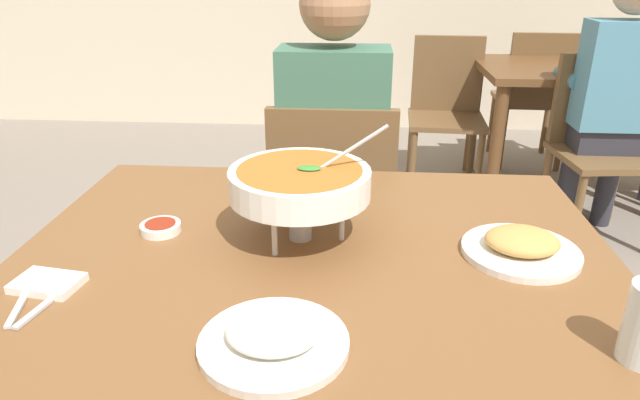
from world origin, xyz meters
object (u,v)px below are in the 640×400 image
(diner_main, at_px, (334,143))
(chair_bg_right, at_px, (535,92))
(rice_plate, at_px, (273,337))
(appetizer_plate, at_px, (521,246))
(dining_table_main, at_px, (315,293))
(sauce_dish, at_px, (161,227))
(curry_bowl, at_px, (300,183))
(patron_bg_middle, at_px, (614,90))
(chair_bg_corner, at_px, (446,104))
(dining_table_far, at_px, (566,90))
(chair_bg_middle, at_px, (599,137))
(chair_diner_main, at_px, (333,209))

(diner_main, relative_size, chair_bg_right, 1.46)
(rice_plate, distance_m, appetizer_plate, 0.57)
(dining_table_main, height_order, sauce_dish, sauce_dish)
(curry_bowl, bearing_deg, patron_bg_middle, 51.59)
(chair_bg_corner, height_order, patron_bg_middle, patron_bg_middle)
(chair_bg_right, bearing_deg, appetizer_plate, -106.45)
(diner_main, height_order, chair_bg_corner, diner_main)
(appetizer_plate, height_order, patron_bg_middle, patron_bg_middle)
(appetizer_plate, relative_size, dining_table_far, 0.24)
(dining_table_far, distance_m, chair_bg_right, 0.49)
(sauce_dish, bearing_deg, appetizer_plate, -3.63)
(diner_main, relative_size, chair_bg_middle, 1.46)
(chair_diner_main, distance_m, dining_table_far, 1.96)
(chair_bg_middle, relative_size, patron_bg_middle, 0.69)
(chair_bg_middle, bearing_deg, chair_bg_right, 92.52)
(chair_diner_main, relative_size, diner_main, 0.69)
(appetizer_plate, height_order, sauce_dish, appetizer_plate)
(rice_plate, xyz_separation_m, appetizer_plate, (0.46, 0.33, 0.00))
(patron_bg_middle, bearing_deg, chair_diner_main, -143.39)
(curry_bowl, bearing_deg, rice_plate, -90.49)
(curry_bowl, bearing_deg, appetizer_plate, -5.20)
(patron_bg_middle, bearing_deg, chair_bg_right, 93.75)
(appetizer_plate, bearing_deg, curry_bowl, 174.80)
(chair_bg_right, bearing_deg, dining_table_main, -114.21)
(curry_bowl, bearing_deg, chair_bg_corner, 74.46)
(chair_bg_right, bearing_deg, diner_main, -122.45)
(chair_bg_corner, bearing_deg, patron_bg_middle, -41.73)
(dining_table_main, xyz_separation_m, sauce_dish, (-0.35, 0.06, 0.12))
(appetizer_plate, bearing_deg, chair_bg_right, 73.55)
(chair_diner_main, height_order, diner_main, diner_main)
(chair_bg_corner, xyz_separation_m, patron_bg_middle, (0.69, -0.62, 0.24))
(patron_bg_middle, bearing_deg, appetizer_plate, -116.84)
(chair_diner_main, relative_size, chair_bg_middle, 1.00)
(curry_bowl, relative_size, appetizer_plate, 1.39)
(dining_table_far, bearing_deg, patron_bg_middle, -86.46)
(dining_table_far, relative_size, chair_bg_right, 1.11)
(chair_bg_middle, distance_m, patron_bg_middle, 0.24)
(chair_bg_middle, bearing_deg, curry_bowl, -127.82)
(chair_diner_main, distance_m, rice_plate, 1.13)
(chair_diner_main, relative_size, patron_bg_middle, 0.69)
(dining_table_main, height_order, rice_plate, rice_plate)
(chair_bg_middle, bearing_deg, chair_bg_corner, 137.70)
(appetizer_plate, xyz_separation_m, chair_bg_right, (0.81, 2.73, -0.27))
(patron_bg_middle, bearing_deg, dining_table_main, -126.81)
(chair_bg_corner, bearing_deg, curry_bowl, -105.54)
(rice_plate, bearing_deg, curry_bowl, 89.51)
(diner_main, distance_m, sauce_dish, 0.82)
(chair_diner_main, xyz_separation_m, curry_bowl, (-0.04, -0.72, 0.38))
(chair_diner_main, xyz_separation_m, dining_table_far, (1.27, 1.50, 0.12))
(curry_bowl, distance_m, rice_plate, 0.39)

